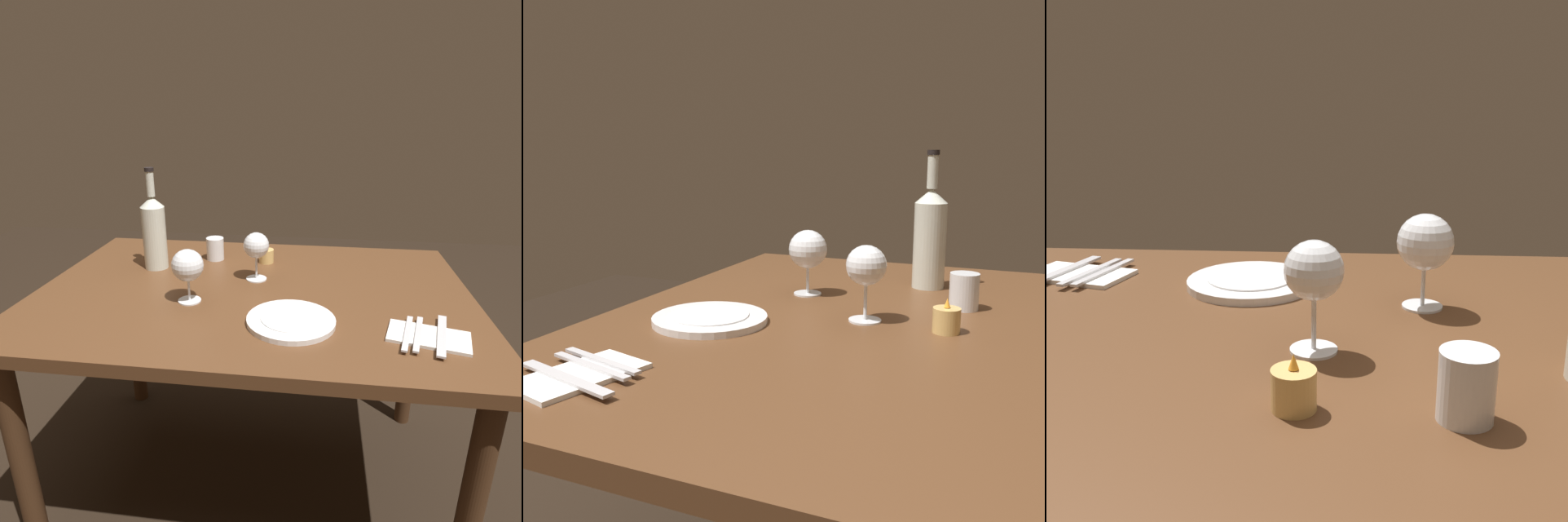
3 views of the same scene
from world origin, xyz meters
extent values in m
cube|color=#56351E|center=(0.00, 0.00, 0.72)|extent=(1.30, 0.90, 0.04)
cylinder|color=#412816|center=(0.58, -0.38, 0.35)|extent=(0.06, 0.06, 0.70)
cylinder|color=white|center=(0.00, 0.07, 0.74)|extent=(0.07, 0.07, 0.00)
cylinder|color=white|center=(0.00, 0.07, 0.78)|extent=(0.01, 0.01, 0.08)
sphere|color=white|center=(0.00, 0.07, 0.86)|extent=(0.08, 0.08, 0.08)
cylinder|color=maroon|center=(0.00, 0.07, 0.85)|extent=(0.06, 0.06, 0.02)
cylinder|color=white|center=(-0.17, -0.11, 0.74)|extent=(0.07, 0.07, 0.00)
cylinder|color=white|center=(-0.17, -0.11, 0.78)|extent=(0.01, 0.01, 0.07)
sphere|color=white|center=(-0.17, -0.11, 0.85)|extent=(0.09, 0.09, 0.09)
cylinder|color=maroon|center=(-0.17, -0.11, 0.84)|extent=(0.07, 0.07, 0.02)
cylinder|color=white|center=(-0.17, 0.25, 0.78)|extent=(0.06, 0.06, 0.08)
cylinder|color=silver|center=(-0.17, 0.25, 0.77)|extent=(0.05, 0.05, 0.04)
cylinder|color=#DBB266|center=(0.01, 0.24, 0.76)|extent=(0.05, 0.05, 0.05)
cylinder|color=white|center=(0.01, 0.24, 0.76)|extent=(0.04, 0.04, 0.03)
cone|color=#F99E2D|center=(0.01, 0.24, 0.80)|extent=(0.01, 0.01, 0.02)
cylinder|color=white|center=(0.13, -0.21, 0.75)|extent=(0.23, 0.23, 0.01)
cylinder|color=white|center=(0.13, -0.21, 0.76)|extent=(0.16, 0.16, 0.00)
cube|color=white|center=(0.47, -0.24, 0.74)|extent=(0.21, 0.15, 0.01)
cube|color=silver|center=(0.44, -0.24, 0.75)|extent=(0.06, 0.18, 0.00)
cube|color=silver|center=(0.42, -0.24, 0.75)|extent=(0.06, 0.18, 0.00)
cube|color=silver|center=(0.50, -0.24, 0.75)|extent=(0.07, 0.21, 0.00)
camera|label=1|loc=(0.19, -1.22, 1.28)|focal=30.26mm
camera|label=2|loc=(1.13, 0.38, 1.08)|focal=41.05mm
camera|label=3|loc=(-0.05, 0.87, 1.09)|focal=43.49mm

